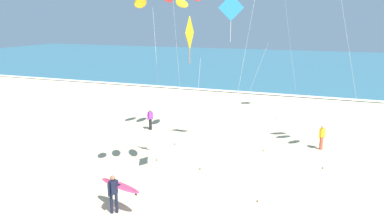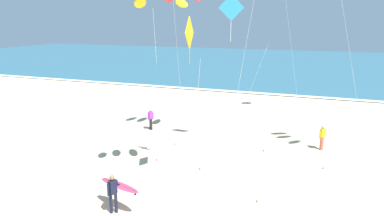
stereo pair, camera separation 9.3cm
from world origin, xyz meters
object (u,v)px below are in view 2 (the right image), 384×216
object	(u,v)px
kite_arc_scarlet_near	(161,1)
bystander_yellow_top	(322,137)
kite_diamond_cobalt_high	(232,12)
surfer_lead	(116,189)
bystander_purple_top	(151,119)
kite_diamond_golden_mid	(190,37)

from	to	relation	value
kite_arc_scarlet_near	bystander_yellow_top	bearing A→B (deg)	46.99
kite_diamond_cobalt_high	bystander_yellow_top	bearing A→B (deg)	20.55
surfer_lead	bystander_purple_top	xyz separation A→B (m)	(-3.92, 10.99, -0.23)
kite_arc_scarlet_near	bystander_yellow_top	world-z (taller)	kite_arc_scarlet_near
kite_diamond_golden_mid	kite_diamond_cobalt_high	xyz separation A→B (m)	(0.42, 5.75, 1.18)
bystander_purple_top	bystander_yellow_top	bearing A→B (deg)	-0.40
kite_diamond_cobalt_high	bystander_yellow_top	world-z (taller)	kite_diamond_cobalt_high
bystander_purple_top	bystander_yellow_top	size ratio (longest dim) A/B	1.00
kite_diamond_golden_mid	bystander_purple_top	bearing A→B (deg)	127.62
surfer_lead	bystander_yellow_top	bearing A→B (deg)	53.65
kite_arc_scarlet_near	kite_diamond_cobalt_high	xyz separation A→B (m)	(1.78, 5.72, -0.36)
bystander_purple_top	surfer_lead	bearing A→B (deg)	-70.37
kite_diamond_golden_mid	kite_diamond_cobalt_high	distance (m)	5.89
kite_diamond_cobalt_high	surfer_lead	bearing A→B (deg)	-106.18
surfer_lead	kite_diamond_golden_mid	size ratio (longest dim) A/B	0.29
kite_arc_scarlet_near	bystander_purple_top	world-z (taller)	kite_arc_scarlet_near
bystander_yellow_top	kite_diamond_cobalt_high	bearing A→B (deg)	-159.45
kite_diamond_golden_mid	kite_diamond_cobalt_high	bearing A→B (deg)	85.84
kite_diamond_cobalt_high	bystander_yellow_top	xyz separation A→B (m)	(5.46, 2.05, -7.58)
kite_arc_scarlet_near	bystander_yellow_top	distance (m)	13.25
surfer_lead	bystander_yellow_top	world-z (taller)	surfer_lead
surfer_lead	kite_diamond_golden_mid	bearing A→B (deg)	55.32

